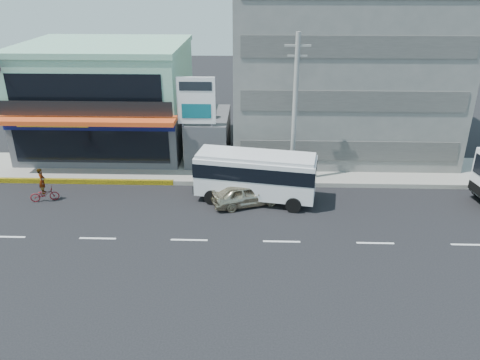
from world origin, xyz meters
The scene contains 11 objects.
ground centered at (0.00, 0.00, 0.00)m, with size 120.00×120.00×0.00m, color black.
sidewalk centered at (5.00, 9.50, 0.15)m, with size 70.00×5.00×0.30m, color gray.
shop_building centered at (-8.00, 13.95, 4.00)m, with size 12.40×11.70×8.00m.
concrete_building centered at (10.00, 15.00, 7.00)m, with size 16.00×12.00×14.00m, color gray.
gap_structure centered at (0.00, 12.00, 1.75)m, with size 3.00×6.00×3.50m, color #48484D.
satellite_dish centered at (0.00, 11.00, 3.58)m, with size 1.50×1.50×0.15m, color slate.
billboard centered at (-0.50, 9.20, 4.93)m, with size 2.60×0.18×6.90m.
utility_pole_near centered at (6.00, 7.40, 5.15)m, with size 1.60×0.30×10.00m.
minibus centered at (3.56, 4.99, 1.86)m, with size 7.74×3.65×3.11m.
sedan centered at (3.00, 4.32, 0.73)m, with size 1.72×4.27×1.45m, color #BFB291.
motorcycle_rider centered at (-9.70, 4.40, 0.73)m, with size 1.82×1.06×2.21m.
Camera 1 is at (3.45, -21.63, 13.31)m, focal length 35.00 mm.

